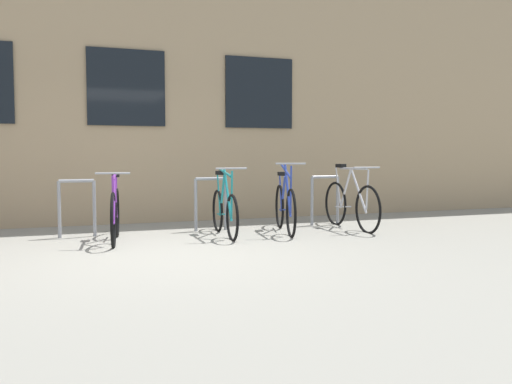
{
  "coord_description": "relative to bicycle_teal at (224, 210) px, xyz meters",
  "views": [
    {
      "loc": [
        -1.24,
        -6.5,
        1.2
      ],
      "look_at": [
        1.75,
        1.6,
        0.61
      ],
      "focal_mm": 39.1,
      "sensor_mm": 36.0,
      "label": 1
    }
  ],
  "objects": [
    {
      "name": "bike_rack",
      "position": [
        -1.05,
        0.58,
        0.13
      ],
      "size": [
        6.53,
        0.05,
        0.84
      ],
      "color": "gray",
      "rests_on": "ground"
    },
    {
      "name": "bicycle_blue",
      "position": [
        0.99,
        0.05,
        0.02
      ],
      "size": [
        0.57,
        1.75,
        1.09
      ],
      "color": "black",
      "rests_on": "ground"
    },
    {
      "name": "bicycle_teal",
      "position": [
        0.0,
        0.0,
        0.0
      ],
      "size": [
        0.44,
        1.65,
        1.03
      ],
      "color": "black",
      "rests_on": "ground"
    },
    {
      "name": "storefront_building",
      "position": [
        -1.15,
        5.45,
        2.85
      ],
      "size": [
        28.0,
        7.16,
        6.43
      ],
      "color": "tan",
      "rests_on": "ground"
    },
    {
      "name": "bicycle_purple",
      "position": [
        -1.57,
        -0.02,
        0.02
      ],
      "size": [
        0.44,
        1.67,
        0.98
      ],
      "color": "black",
      "rests_on": "ground"
    },
    {
      "name": "ground_plane",
      "position": [
        -1.15,
        -1.32,
        -0.37
      ],
      "size": [
        42.0,
        42.0,
        0.0
      ],
      "primitive_type": "plane",
      "color": "gray"
    },
    {
      "name": "bicycle_silver",
      "position": [
        2.13,
        0.03,
        0.03
      ],
      "size": [
        0.44,
        1.83,
        1.05
      ],
      "color": "black",
      "rests_on": "ground"
    }
  ]
}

